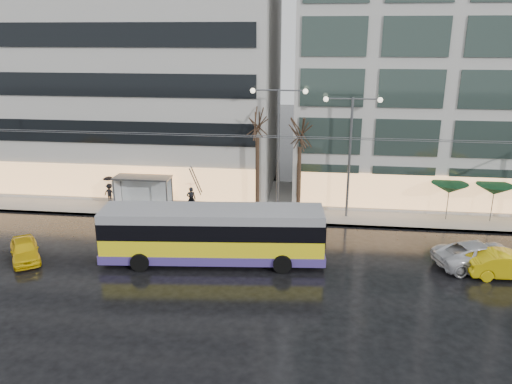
% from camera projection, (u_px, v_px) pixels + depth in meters
% --- Properties ---
extents(ground, '(140.00, 140.00, 0.00)m').
position_uv_depth(ground, '(224.00, 283.00, 26.72)').
color(ground, black).
rests_on(ground, ground).
extents(sidewalk, '(80.00, 10.00, 0.15)m').
position_uv_depth(sidewalk, '(280.00, 200.00, 39.70)').
color(sidewalk, gray).
rests_on(sidewalk, ground).
extents(kerb, '(80.00, 0.10, 0.15)m').
position_uv_depth(kerb, '(275.00, 222.00, 35.02)').
color(kerb, slate).
rests_on(kerb, ground).
extents(building_left, '(34.00, 14.00, 22.00)m').
position_uv_depth(building_left, '(79.00, 53.00, 43.13)').
color(building_left, '#B4B2AC').
rests_on(building_left, sidewalk).
extents(building_right, '(32.00, 14.00, 25.00)m').
position_uv_depth(building_right, '(506.00, 35.00, 38.63)').
color(building_right, '#B4B2AC').
rests_on(building_right, sidewalk).
extents(trolleybus, '(12.90, 5.29, 5.90)m').
position_uv_depth(trolleybus, '(213.00, 236.00, 28.74)').
color(trolleybus, yellow).
rests_on(trolleybus, ground).
extents(catenary, '(42.24, 5.12, 7.00)m').
position_uv_depth(catenary, '(259.00, 169.00, 32.81)').
color(catenary, '#595B60').
rests_on(catenary, ground).
extents(bus_shelter, '(4.20, 1.60, 2.51)m').
position_uv_depth(bus_shelter, '(139.00, 185.00, 37.19)').
color(bus_shelter, '#595B60').
rests_on(bus_shelter, sidewalk).
extents(street_lamp_near, '(3.96, 0.36, 9.03)m').
position_uv_depth(street_lamp_near, '(278.00, 135.00, 34.87)').
color(street_lamp_near, '#595B60').
rests_on(street_lamp_near, sidewalk).
extents(street_lamp_far, '(3.96, 0.36, 8.53)m').
position_uv_depth(street_lamp_far, '(351.00, 140.00, 34.38)').
color(street_lamp_far, '#595B60').
rests_on(street_lamp_far, sidewalk).
extents(tree_a, '(3.20, 3.20, 8.40)m').
position_uv_depth(tree_a, '(257.00, 118.00, 34.90)').
color(tree_a, black).
rests_on(tree_a, sidewalk).
extents(tree_b, '(3.20, 3.20, 7.70)m').
position_uv_depth(tree_b, '(300.00, 128.00, 34.95)').
color(tree_b, black).
rests_on(tree_b, sidewalk).
extents(parasol_a, '(2.50, 2.50, 2.65)m').
position_uv_depth(parasol_a, '(449.00, 188.00, 34.75)').
color(parasol_a, '#595B60').
rests_on(parasol_a, sidewalk).
extents(parasol_b, '(2.50, 2.50, 2.65)m').
position_uv_depth(parasol_b, '(494.00, 190.00, 34.41)').
color(parasol_b, '#595B60').
rests_on(parasol_b, sidewalk).
extents(taxi_a, '(3.36, 3.93, 1.27)m').
position_uv_depth(taxi_a, '(25.00, 250.00, 29.25)').
color(taxi_a, yellow).
rests_on(taxi_a, ground).
extents(taxi_b, '(4.51, 1.79, 1.46)m').
position_uv_depth(taxi_b, '(508.00, 265.00, 27.16)').
color(taxi_b, '#E1BE0B').
rests_on(taxi_b, ground).
extents(sedan_silver, '(5.70, 3.82, 1.45)m').
position_uv_depth(sedan_silver, '(480.00, 255.00, 28.34)').
color(sedan_silver, silver).
rests_on(sedan_silver, ground).
extents(pedestrian_a, '(1.14, 1.15, 2.19)m').
position_uv_depth(pedestrian_a, '(191.00, 193.00, 36.69)').
color(pedestrian_a, black).
rests_on(pedestrian_a, sidewalk).
extents(pedestrian_b, '(0.75, 0.59, 1.50)m').
position_uv_depth(pedestrian_b, '(191.00, 205.00, 36.09)').
color(pedestrian_b, black).
rests_on(pedestrian_b, sidewalk).
extents(pedestrian_c, '(1.05, 0.93, 2.11)m').
position_uv_depth(pedestrian_c, '(109.00, 188.00, 38.66)').
color(pedestrian_c, black).
rests_on(pedestrian_c, sidewalk).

